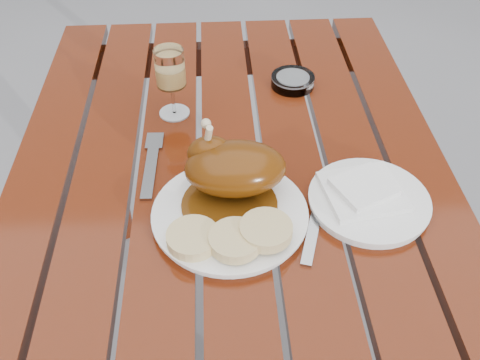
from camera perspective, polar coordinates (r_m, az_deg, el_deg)
The scene contains 10 objects.
table at distance 1.24m, azimuth -0.73°, elevation -12.50°, with size 0.80×1.20×0.75m, color maroon.
dinner_plate at distance 0.88m, azimuth -1.08°, elevation -3.76°, with size 0.26×0.26×0.02m, color white.
roast_duck at distance 0.88m, azimuth -0.93°, elevation 1.29°, with size 0.18×0.17×0.12m.
bread_dumplings at distance 0.82m, azimuth -0.93°, elevation -5.98°, with size 0.19×0.10×0.03m.
wine_glass at distance 1.07m, azimuth -7.31°, elevation 10.19°, with size 0.06×0.06×0.15m, color #F2C46E.
side_plate at distance 0.93m, azimuth 13.57°, elevation -2.20°, with size 0.20×0.20×0.02m, color white.
napkin at distance 0.92m, azimuth 12.97°, elevation -1.19°, with size 0.13×0.12×0.01m, color white.
ashtray at distance 1.19m, azimuth 5.64°, elevation 10.48°, with size 0.09×0.09×0.02m, color #B2B7BC.
fork at distance 0.98m, azimuth -9.50°, elevation 1.36°, with size 0.02×0.17×0.01m, color gray.
knife at distance 0.88m, azimuth 7.97°, elevation -4.48°, with size 0.02×0.18×0.01m, color gray.
Camera 1 is at (-0.03, -0.70, 1.40)m, focal length 40.00 mm.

